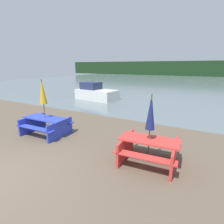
# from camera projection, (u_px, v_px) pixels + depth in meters

# --- Properties ---
(water) EXTENTS (60.00, 50.00, 0.00)m
(water) POSITION_uv_depth(u_px,v_px,m) (180.00, 82.00, 30.88)
(water) COLOR slate
(water) RESTS_ON ground_plane
(far_treeline) EXTENTS (80.00, 1.60, 4.00)m
(far_treeline) POSITION_uv_depth(u_px,v_px,m) (192.00, 68.00, 47.30)
(far_treeline) COLOR #193319
(far_treeline) RESTS_ON water
(picnic_table_red) EXTENTS (1.80, 1.50, 0.75)m
(picnic_table_red) POSITION_uv_depth(u_px,v_px,m) (149.00, 148.00, 5.09)
(picnic_table_red) COLOR red
(picnic_table_red) RESTS_ON ground_plane
(picnic_table_blue) EXTENTS (1.89, 1.45, 0.72)m
(picnic_table_blue) POSITION_uv_depth(u_px,v_px,m) (46.00, 124.00, 7.25)
(picnic_table_blue) COLOR blue
(picnic_table_blue) RESTS_ON ground_plane
(umbrella_navy) EXTENTS (0.26, 0.26, 2.05)m
(umbrella_navy) POSITION_uv_depth(u_px,v_px,m) (151.00, 113.00, 4.81)
(umbrella_navy) COLOR brown
(umbrella_navy) RESTS_ON ground_plane
(umbrella_gold) EXTENTS (0.30, 0.30, 2.29)m
(umbrella_gold) POSITION_uv_depth(u_px,v_px,m) (42.00, 92.00, 6.91)
(umbrella_gold) COLOR brown
(umbrella_gold) RESTS_ON ground_plane
(boat) EXTENTS (3.66, 2.14, 1.42)m
(boat) POSITION_uv_depth(u_px,v_px,m) (96.00, 93.00, 14.80)
(boat) COLOR silver
(boat) RESTS_ON water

